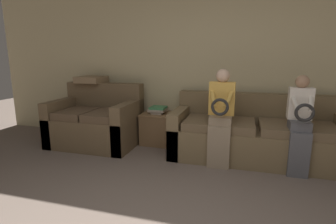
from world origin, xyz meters
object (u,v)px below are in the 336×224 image
at_px(book_stack, 158,110).
at_px(side_shelf, 159,128).
at_px(child_right_seated, 300,121).
at_px(couch_main, 256,136).
at_px(child_left_seated, 221,114).
at_px(couch_side, 97,123).
at_px(throw_pillow, 91,79).

bearing_deg(book_stack, side_shelf, -27.50).
bearing_deg(side_shelf, child_right_seated, -17.50).
distance_m(couch_main, child_left_seated, 0.69).
relative_size(couch_side, child_right_seated, 1.12).
distance_m(couch_main, throw_pillow, 2.75).
xyz_separation_m(child_left_seated, child_right_seated, (0.91, -0.01, -0.03)).
bearing_deg(couch_main, child_right_seated, -39.87).
bearing_deg(couch_main, throw_pillow, 175.18).
bearing_deg(couch_side, couch_main, 1.98).
distance_m(child_left_seated, throw_pillow, 2.30).
bearing_deg(side_shelf, throw_pillow, -179.88).
relative_size(couch_main, side_shelf, 4.32).
xyz_separation_m(child_right_seated, throw_pillow, (-3.11, 0.60, 0.36)).
xyz_separation_m(couch_main, book_stack, (-1.48, 0.23, 0.24)).
relative_size(child_left_seated, throw_pillow, 2.90).
xyz_separation_m(side_shelf, throw_pillow, (-1.18, -0.00, 0.75)).
distance_m(couch_side, book_stack, 1.00).
bearing_deg(book_stack, child_left_seated, -30.64).
xyz_separation_m(side_shelf, book_stack, (-0.01, 0.01, 0.29)).
bearing_deg(couch_side, throw_pillow, 127.98).
bearing_deg(throw_pillow, child_right_seated, -11.01).
bearing_deg(child_right_seated, throw_pillow, 168.99).
relative_size(couch_main, child_left_seated, 1.85).
bearing_deg(couch_main, couch_side, -178.02).
relative_size(child_right_seated, side_shelf, 2.22).
bearing_deg(child_left_seated, book_stack, 149.36).
bearing_deg(child_right_seated, couch_main, 140.13).
bearing_deg(couch_side, child_right_seated, -5.92).
distance_m(child_left_seated, book_stack, 1.20).
relative_size(couch_main, child_right_seated, 1.95).
bearing_deg(child_right_seated, couch_side, 174.08).
bearing_deg(couch_side, book_stack, 18.74).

